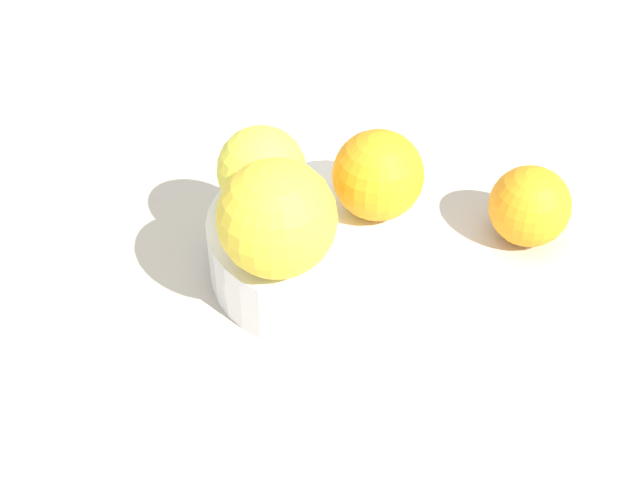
{
  "coord_description": "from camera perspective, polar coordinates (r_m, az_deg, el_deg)",
  "views": [
    {
      "loc": [
        -20.83,
        -42.31,
        45.37
      ],
      "look_at": [
        0.0,
        0.0,
        2.83
      ],
      "focal_mm": 49.98,
      "sensor_mm": 36.0,
      "label": 1
    }
  ],
  "objects": [
    {
      "name": "orange_loose_0",
      "position": [
        0.68,
        13.28,
        2.13
      ],
      "size": [
        6.11,
        6.11,
        6.11
      ],
      "primitive_type": "sphere",
      "color": "orange",
      "rests_on": "ground_plane"
    },
    {
      "name": "orange_in_bowl_1",
      "position": [
        0.61,
        3.74,
        4.17
      ],
      "size": [
        6.35,
        6.35,
        6.35
      ],
      "primitive_type": "sphere",
      "color": "orange",
      "rests_on": "fruit_bowl"
    },
    {
      "name": "fruit_bowl",
      "position": [
        0.64,
        -0.0,
        -0.39
      ],
      "size": [
        16.04,
        16.04,
        4.72
      ],
      "color": "white",
      "rests_on": "ground_plane"
    },
    {
      "name": "orange_in_bowl_0",
      "position": [
        0.56,
        -2.78,
        1.39
      ],
      "size": [
        7.8,
        7.8,
        7.8
      ],
      "primitive_type": "sphere",
      "color": "yellow",
      "rests_on": "fruit_bowl"
    },
    {
      "name": "ground_plane",
      "position": [
        0.66,
        -0.0,
        -2.46
      ],
      "size": [
        110.0,
        110.0,
        2.0
      ],
      "primitive_type": "cube",
      "color": "#BCB29E"
    },
    {
      "name": "orange_in_bowl_2",
      "position": [
        0.62,
        -3.75,
        4.47
      ],
      "size": [
        6.25,
        6.25,
        6.25
      ],
      "primitive_type": "sphere",
      "color": "yellow",
      "rests_on": "fruit_bowl"
    }
  ]
}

